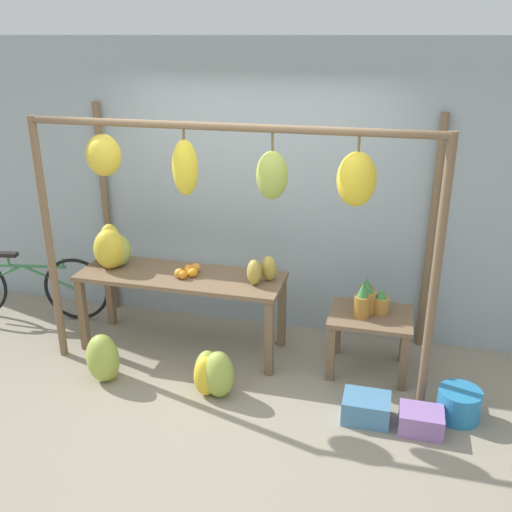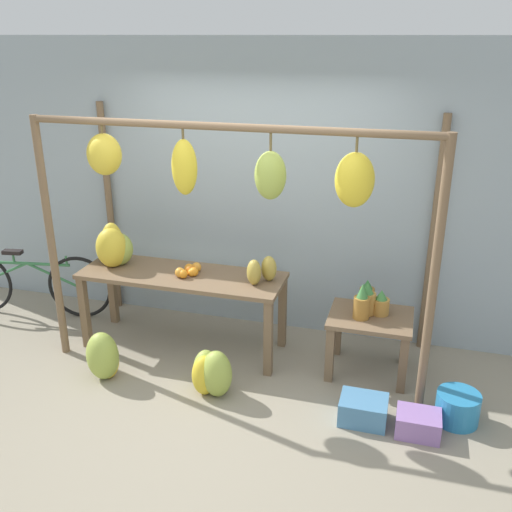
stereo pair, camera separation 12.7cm
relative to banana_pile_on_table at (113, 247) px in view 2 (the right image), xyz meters
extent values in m
plane|color=gray|center=(1.27, -0.85, -0.93)|extent=(20.00, 20.00, 0.00)
cube|color=#99A8B2|center=(1.27, 0.68, 0.47)|extent=(8.00, 0.08, 2.80)
cylinder|color=brown|center=(-0.35, -0.43, 0.17)|extent=(0.07, 0.07, 2.20)
cylinder|color=brown|center=(2.88, -0.43, 0.17)|extent=(0.07, 0.07, 2.20)
cylinder|color=brown|center=(-0.35, 0.59, 0.17)|extent=(0.07, 0.07, 2.20)
cylinder|color=brown|center=(2.88, 0.59, 0.17)|extent=(0.07, 0.07, 2.20)
cylinder|color=brown|center=(1.27, -0.43, 1.24)|extent=(3.23, 0.06, 0.06)
cylinder|color=brown|center=(0.27, -0.43, 1.18)|extent=(0.02, 0.02, 0.06)
ellipsoid|color=gold|center=(0.27, -0.43, 0.98)|extent=(0.28, 0.26, 0.33)
cylinder|color=brown|center=(0.95, -0.43, 1.17)|extent=(0.02, 0.02, 0.08)
ellipsoid|color=yellow|center=(0.95, -0.43, 0.91)|extent=(0.20, 0.18, 0.44)
cylinder|color=brown|center=(1.64, -0.43, 1.14)|extent=(0.02, 0.02, 0.13)
ellipsoid|color=#9EB247|center=(1.64, -0.43, 0.89)|extent=(0.24, 0.22, 0.37)
cylinder|color=brown|center=(2.26, -0.43, 1.15)|extent=(0.02, 0.02, 0.11)
ellipsoid|color=yellow|center=(2.26, -0.43, 0.90)|extent=(0.29, 0.26, 0.40)
cube|color=brown|center=(0.70, -0.02, -0.20)|extent=(1.89, 0.62, 0.04)
cube|color=brown|center=(-0.20, -0.28, -0.58)|extent=(0.07, 0.07, 0.71)
cube|color=brown|center=(1.60, -0.28, -0.58)|extent=(0.07, 0.07, 0.71)
cube|color=brown|center=(-0.20, 0.24, -0.58)|extent=(0.07, 0.07, 0.71)
cube|color=brown|center=(1.60, 0.24, -0.58)|extent=(0.07, 0.07, 0.71)
cube|color=brown|center=(2.43, 0.01, -0.40)|extent=(0.71, 0.57, 0.04)
cube|color=brown|center=(2.13, -0.23, -0.68)|extent=(0.07, 0.07, 0.51)
cube|color=brown|center=(2.73, -0.23, -0.68)|extent=(0.07, 0.07, 0.51)
cube|color=brown|center=(2.13, 0.24, -0.68)|extent=(0.07, 0.07, 0.51)
cube|color=brown|center=(2.73, 0.24, -0.68)|extent=(0.07, 0.07, 0.51)
ellipsoid|color=#9EB247|center=(0.04, 0.02, -0.02)|extent=(0.37, 0.36, 0.32)
ellipsoid|color=gold|center=(-0.01, 0.01, 0.03)|extent=(0.27, 0.27, 0.41)
ellipsoid|color=gold|center=(-0.05, 0.02, -0.02)|extent=(0.36, 0.37, 0.32)
ellipsoid|color=gold|center=(0.01, -0.04, 0.01)|extent=(0.37, 0.36, 0.38)
sphere|color=orange|center=(0.83, -0.04, -0.14)|extent=(0.08, 0.08, 0.08)
sphere|color=orange|center=(0.70, -0.09, -0.14)|extent=(0.07, 0.07, 0.07)
sphere|color=orange|center=(0.82, 0.06, -0.13)|extent=(0.09, 0.09, 0.09)
sphere|color=orange|center=(0.76, 0.01, -0.13)|extent=(0.09, 0.09, 0.09)
sphere|color=orange|center=(0.78, -0.01, -0.13)|extent=(0.09, 0.09, 0.09)
sphere|color=orange|center=(0.81, -0.06, -0.14)|extent=(0.07, 0.07, 0.07)
sphere|color=orange|center=(0.76, -0.11, -0.14)|extent=(0.08, 0.08, 0.08)
sphere|color=orange|center=(0.72, -0.10, -0.13)|extent=(0.09, 0.09, 0.09)
cylinder|color=#A3702D|center=(2.35, -0.06, -0.28)|extent=(0.14, 0.14, 0.19)
cone|color=#428442|center=(2.35, -0.06, -0.12)|extent=(0.10, 0.10, 0.13)
cylinder|color=#B27F38|center=(2.38, 0.04, -0.28)|extent=(0.15, 0.15, 0.19)
cone|color=#428442|center=(2.38, 0.04, -0.14)|extent=(0.10, 0.10, 0.10)
cylinder|color=#B27F38|center=(2.50, 0.06, -0.31)|extent=(0.15, 0.15, 0.14)
cone|color=#428442|center=(2.50, 0.06, -0.20)|extent=(0.10, 0.10, 0.08)
cylinder|color=olive|center=(2.37, 0.21, -0.30)|extent=(0.13, 0.13, 0.16)
cone|color=#337538|center=(2.37, 0.21, -0.18)|extent=(0.09, 0.09, 0.08)
ellipsoid|color=gold|center=(0.27, -0.72, -0.76)|extent=(0.27, 0.27, 0.35)
ellipsoid|color=#9EB247|center=(0.24, -0.73, -0.71)|extent=(0.36, 0.34, 0.44)
ellipsoid|color=#9EB247|center=(1.27, -0.70, -0.73)|extent=(0.33, 0.31, 0.41)
ellipsoid|color=#9EB247|center=(1.14, -0.62, -0.75)|extent=(0.28, 0.29, 0.35)
ellipsoid|color=yellow|center=(1.16, -0.71, -0.75)|extent=(0.27, 0.27, 0.36)
cube|color=#4C84B2|center=(2.47, -0.71, -0.83)|extent=(0.36, 0.28, 0.20)
cylinder|color=teal|center=(3.17, -0.51, -0.81)|extent=(0.33, 0.33, 0.25)
torus|color=black|center=(-0.58, 0.24, -0.59)|extent=(0.68, 0.15, 0.69)
cylinder|color=#337042|center=(-1.12, 0.15, -0.35)|extent=(0.92, 0.18, 0.03)
cylinder|color=#337042|center=(-1.39, 0.11, -0.47)|extent=(0.55, 0.12, 0.27)
cylinder|color=#337042|center=(-0.85, 0.19, -0.47)|extent=(0.55, 0.12, 0.27)
cylinder|color=#337042|center=(-1.25, 0.13, -0.30)|extent=(0.02, 0.02, 0.10)
cube|color=black|center=(-1.25, 0.13, -0.23)|extent=(0.21, 0.11, 0.04)
cylinder|color=#337042|center=(-0.69, 0.22, -0.30)|extent=(0.02, 0.02, 0.10)
ellipsoid|color=#B2993D|center=(1.51, 0.05, -0.06)|extent=(0.19, 0.18, 0.23)
ellipsoid|color=#B2993D|center=(1.41, -0.07, -0.06)|extent=(0.18, 0.19, 0.23)
cube|color=#9970B7|center=(2.88, -0.75, -0.84)|extent=(0.33, 0.26, 0.18)
camera|label=1|loc=(2.56, -4.50, 1.87)|focal=40.00mm
camera|label=2|loc=(2.68, -4.46, 1.87)|focal=40.00mm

